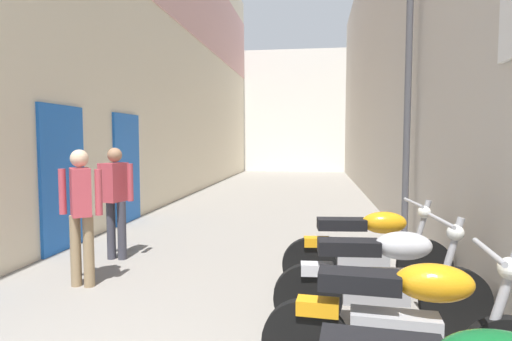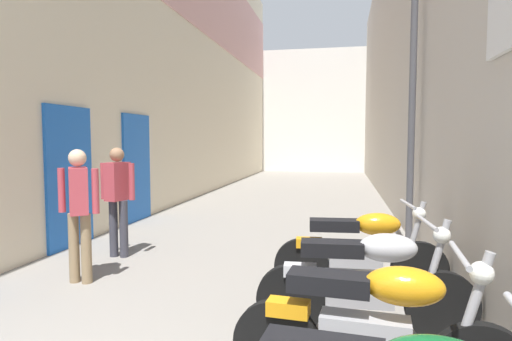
{
  "view_description": "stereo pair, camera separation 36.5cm",
  "coord_description": "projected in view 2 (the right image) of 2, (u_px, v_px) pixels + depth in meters",
  "views": [
    {
      "loc": [
        1.15,
        -0.3,
        1.68
      ],
      "look_at": [
        0.3,
        5.69,
        1.24
      ],
      "focal_mm": 29.61,
      "sensor_mm": 36.0,
      "label": 1
    },
    {
      "loc": [
        1.51,
        -0.23,
        1.68
      ],
      "look_at": [
        0.3,
        5.69,
        1.24
      ],
      "focal_mm": 29.61,
      "sensor_mm": 36.0,
      "label": 2
    }
  ],
  "objects": [
    {
      "name": "pedestrian_mid_alley",
      "position": [
        79.0,
        205.0,
        4.91
      ],
      "size": [
        0.52,
        0.39,
        1.57
      ],
      "color": "#8C7251",
      "rests_on": "ground"
    },
    {
      "name": "pedestrian_further_down",
      "position": [
        118.0,
        193.0,
        6.0
      ],
      "size": [
        0.52,
        0.38,
        1.57
      ],
      "color": "#383842",
      "rests_on": "ground"
    },
    {
      "name": "building_right",
      "position": [
        398.0,
        57.0,
        10.59
      ],
      "size": [
        0.45,
        22.06,
        7.51
      ],
      "color": "beige",
      "rests_on": "ground"
    },
    {
      "name": "street_lamp",
      "position": [
        407.0,
        66.0,
        6.19
      ],
      "size": [
        0.79,
        0.18,
        4.71
      ],
      "color": "#47474C",
      "rests_on": "ground"
    },
    {
      "name": "ground_plane",
      "position": [
        272.0,
        215.0,
        9.47
      ],
      "size": [
        38.06,
        38.06,
        0.0
      ],
      "primitive_type": "plane",
      "color": "gray"
    },
    {
      "name": "building_far_end",
      "position": [
        314.0,
        112.0,
        22.96
      ],
      "size": [
        8.33,
        2.0,
        6.39
      ],
      "primitive_type": "cube",
      "color": "silver",
      "rests_on": "ground"
    },
    {
      "name": "motorcycle_third",
      "position": [
        366.0,
        280.0,
        3.56
      ],
      "size": [
        1.85,
        0.58,
        1.04
      ],
      "color": "black",
      "rests_on": "ground"
    },
    {
      "name": "motorcycle_fourth",
      "position": [
        361.0,
        249.0,
        4.54
      ],
      "size": [
        1.85,
        0.58,
        1.04
      ],
      "color": "black",
      "rests_on": "ground"
    },
    {
      "name": "building_left",
      "position": [
        182.0,
        40.0,
        11.63
      ],
      "size": [
        0.45,
        22.06,
        8.78
      ],
      "color": "beige",
      "rests_on": "ground"
    },
    {
      "name": "motorcycle_second",
      "position": [
        374.0,
        327.0,
        2.66
      ],
      "size": [
        1.85,
        0.58,
        1.04
      ],
      "color": "black",
      "rests_on": "ground"
    }
  ]
}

